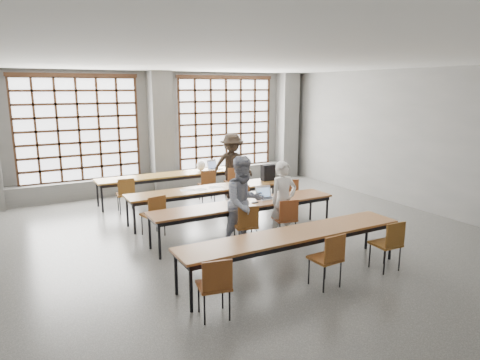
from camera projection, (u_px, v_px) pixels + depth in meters
name	position (u px, v px, depth m)	size (l,w,h in m)	color
floor	(250.00, 244.00, 8.46)	(11.00, 11.00, 0.00)	#4A4A48
ceiling	(251.00, 61.00, 7.72)	(11.00, 11.00, 0.00)	silver
wall_back	(158.00, 131.00, 12.80)	(10.00, 10.00, 0.00)	#62625F
wall_right	(427.00, 141.00, 10.44)	(11.00, 11.00, 0.00)	#62625F
column_mid	(161.00, 132.00, 12.56)	(0.60, 0.55, 3.50)	#5C5C59
column_right	(287.00, 126.00, 14.68)	(0.60, 0.55, 3.50)	#5C5C59
window_left	(79.00, 130.00, 11.64)	(3.32, 0.12, 3.00)	white
window_right	(226.00, 123.00, 13.76)	(3.32, 0.12, 3.00)	white
sill_ledge	(162.00, 181.00, 12.94)	(9.80, 0.35, 0.50)	#5C5C59
desk_row_a	(171.00, 176.00, 11.64)	(4.00, 0.70, 0.73)	brown
desk_row_b	(211.00, 190.00, 10.04)	(4.00, 0.70, 0.73)	brown
desk_row_c	(245.00, 206.00, 8.72)	(4.00, 0.70, 0.73)	brown
desk_row_d	(294.00, 237.00, 6.91)	(4.00, 0.70, 0.73)	brown
chair_back_left	(126.00, 192.00, 10.46)	(0.46, 0.46, 0.88)	brown
chair_back_mid	(207.00, 182.00, 11.50)	(0.49, 0.49, 0.88)	brown
chair_back_right	(234.00, 179.00, 11.87)	(0.49, 0.50, 0.88)	brown
chair_mid_left	(155.00, 211.00, 8.78)	(0.49, 0.50, 0.88)	brown
chair_mid_centre	(239.00, 200.00, 9.71)	(0.44, 0.44, 0.88)	brown
chair_mid_right	(289.00, 192.00, 10.37)	(0.52, 0.52, 0.88)	maroon
chair_front_left	(247.00, 223.00, 8.06)	(0.51, 0.51, 0.88)	brown
chair_front_right	(286.00, 216.00, 8.49)	(0.49, 0.49, 0.88)	brown
chair_near_left	(215.00, 282.00, 5.59)	(0.49, 0.49, 0.88)	brown
chair_near_mid	(329.00, 255.00, 6.50)	(0.44, 0.44, 0.88)	brown
chair_near_right	(389.00, 241.00, 7.11)	(0.44, 0.44, 0.88)	brown
student_male	(283.00, 201.00, 8.54)	(0.59, 0.39, 1.61)	white
student_female	(244.00, 203.00, 8.10)	(0.87, 0.68, 1.79)	#182249
student_back	(232.00, 166.00, 11.91)	(1.16, 0.67, 1.79)	black
laptop_front	(265.00, 195.00, 9.05)	(0.37, 0.32, 0.26)	silver
laptop_back	(214.00, 167.00, 12.33)	(0.45, 0.41, 0.26)	#B8B8BD
mouse	(284.00, 197.00, 9.13)	(0.10, 0.06, 0.04)	silver
green_box	(241.00, 200.00, 8.74)	(0.25, 0.09, 0.09)	#2E7F29
phone	(255.00, 202.00, 8.70)	(0.13, 0.06, 0.01)	black
paper_sheet_a	(187.00, 190.00, 9.78)	(0.30, 0.21, 0.00)	white
paper_sheet_b	(200.00, 189.00, 9.84)	(0.30, 0.21, 0.00)	silver
paper_sheet_c	(215.00, 187.00, 10.07)	(0.30, 0.21, 0.00)	silver
backpack	(268.00, 173.00, 10.78)	(0.32, 0.20, 0.40)	black
plastic_bag	(201.00, 166.00, 12.06)	(0.26, 0.21, 0.29)	white
red_pouch	(214.00, 282.00, 5.68)	(0.20, 0.08, 0.06)	maroon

